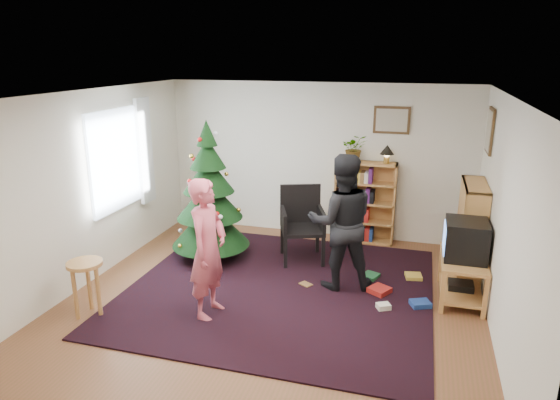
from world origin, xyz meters
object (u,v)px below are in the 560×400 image
(armchair, at_px, (304,220))
(tv_stand, at_px, (462,274))
(christmas_tree, at_px, (210,203))
(table_lamp, at_px, (387,151))
(person_standing, at_px, (208,249))
(bookshelf_back, at_px, (365,201))
(crt_tv, at_px, (466,240))
(picture_back, at_px, (392,120))
(potted_plant, at_px, (354,148))
(bookshelf_right, at_px, (471,230))
(person_by_chair, at_px, (341,222))
(stool, at_px, (86,274))
(picture_right, at_px, (490,131))

(armchair, bearing_deg, tv_stand, -38.92)
(christmas_tree, bearing_deg, table_lamp, 29.43)
(armchair, height_order, person_standing, person_standing)
(bookshelf_back, xyz_separation_m, crt_tv, (1.40, -1.67, 0.12))
(picture_back, distance_m, tv_stand, 2.65)
(picture_back, distance_m, potted_plant, 0.70)
(picture_back, distance_m, crt_tv, 2.40)
(picture_back, bearing_deg, crt_tv, -59.38)
(christmas_tree, xyz_separation_m, person_standing, (0.65, -1.53, -0.04))
(bookshelf_right, relative_size, crt_tv, 2.43)
(picture_back, xyz_separation_m, person_by_chair, (-0.43, -1.87, -1.07))
(crt_tv, relative_size, stool, 0.81)
(table_lamp, bearing_deg, bookshelf_back, 180.00)
(bookshelf_back, bearing_deg, armchair, -128.71)
(picture_right, relative_size, potted_plant, 1.41)
(bookshelf_back, relative_size, tv_stand, 1.37)
(tv_stand, bearing_deg, stool, -158.97)
(picture_back, xyz_separation_m, crt_tv, (1.07, -1.80, -1.17))
(crt_tv, height_order, table_lamp, table_lamp)
(armchair, distance_m, table_lamp, 1.69)
(armchair, xyz_separation_m, person_by_chair, (0.66, -0.79, 0.29))
(stool, xyz_separation_m, person_by_chair, (2.68, 1.54, 0.37))
(bookshelf_right, height_order, tv_stand, bookshelf_right)
(picture_right, bearing_deg, bookshelf_back, 160.40)
(crt_tv, relative_size, person_by_chair, 0.30)
(person_standing, xyz_separation_m, potted_plant, (1.23, 2.87, 0.70))
(person_by_chair, bearing_deg, potted_plant, -103.05)
(picture_right, relative_size, crt_tv, 1.12)
(picture_right, distance_m, stool, 5.38)
(picture_right, distance_m, christmas_tree, 3.96)
(stool, distance_m, table_lamp, 4.60)
(bookshelf_back, xyz_separation_m, person_by_chair, (-0.10, -1.74, 0.22))
(person_standing, bearing_deg, picture_right, -49.42)
(picture_right, bearing_deg, person_by_chair, -146.82)
(picture_back, xyz_separation_m, potted_plant, (-0.53, -0.14, -0.44))
(picture_right, height_order, stool, picture_right)
(christmas_tree, height_order, person_standing, christmas_tree)
(picture_right, relative_size, person_by_chair, 0.34)
(bookshelf_right, relative_size, tv_stand, 1.37)
(picture_right, height_order, table_lamp, picture_right)
(picture_right, bearing_deg, table_lamp, 156.50)
(picture_right, distance_m, crt_tv, 1.61)
(stool, relative_size, potted_plant, 1.56)
(person_by_chair, bearing_deg, stool, 13.41)
(picture_right, relative_size, armchair, 0.55)
(christmas_tree, relative_size, bookshelf_back, 1.58)
(picture_back, relative_size, crt_tv, 1.03)
(armchair, height_order, stool, armchair)
(picture_back, height_order, christmas_tree, picture_back)
(tv_stand, distance_m, potted_plant, 2.60)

